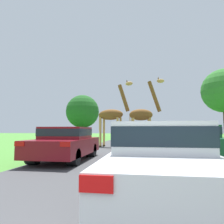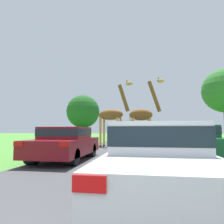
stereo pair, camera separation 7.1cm
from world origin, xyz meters
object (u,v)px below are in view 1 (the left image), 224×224
(car_verge_right, at_px, (66,142))
(tree_left_edge, at_px, (224,91))
(giraffe_near_road, at_px, (112,115))
(car_queue_left, at_px, (195,141))
(car_lead_maroon, at_px, (158,156))
(tree_centre_back, at_px, (83,112))
(car_far_ahead, at_px, (135,134))
(car_queue_right, at_px, (169,135))
(giraffe_companion, at_px, (143,115))

(car_verge_right, distance_m, tree_left_edge, 23.96)
(giraffe_near_road, relative_size, car_queue_left, 1.07)
(car_lead_maroon, distance_m, tree_centre_back, 30.14)
(tree_left_edge, bearing_deg, car_queue_left, -114.56)
(car_far_ahead, xyz_separation_m, tree_centre_back, (-8.88, 3.87, 3.67))
(car_lead_maroon, relative_size, car_queue_right, 0.99)
(car_queue_left, relative_size, car_far_ahead, 1.21)
(car_verge_right, bearing_deg, car_far_ahead, 84.03)
(giraffe_companion, height_order, tree_centre_back, tree_centre_back)
(giraffe_companion, relative_size, car_queue_right, 1.10)
(car_queue_left, xyz_separation_m, tree_left_edge, (8.05, 17.61, 5.50))
(car_queue_left, bearing_deg, giraffe_companion, 113.26)
(giraffe_companion, xyz_separation_m, tree_left_edge, (10.33, 12.30, 3.88))
(car_lead_maroon, bearing_deg, tree_left_edge, 66.36)
(car_far_ahead, height_order, car_verge_right, car_far_ahead)
(car_queue_right, bearing_deg, car_far_ahead, 117.93)
(tree_left_edge, bearing_deg, car_queue_right, -142.40)
(car_lead_maroon, xyz_separation_m, car_verge_right, (-3.57, 4.07, 0.00))
(giraffe_companion, xyz_separation_m, tree_centre_back, (-10.08, 17.39, 1.99))
(car_queue_right, xyz_separation_m, car_verge_right, (-5.90, -12.96, -0.02))
(tree_centre_back, bearing_deg, car_lead_maroon, -69.77)
(car_queue_left, distance_m, tree_left_edge, 20.13)
(giraffe_near_road, bearing_deg, car_lead_maroon, 29.30)
(giraffe_companion, xyz_separation_m, car_queue_left, (2.28, -5.31, -1.62))
(car_lead_maroon, height_order, car_verge_right, car_lead_maroon)
(car_queue_right, xyz_separation_m, car_queue_left, (-0.32, -11.66, 0.03))
(car_far_ahead, bearing_deg, giraffe_near_road, -95.07)
(giraffe_companion, relative_size, car_verge_right, 1.26)
(car_queue_right, height_order, car_queue_left, car_queue_left)
(car_far_ahead, relative_size, car_verge_right, 0.94)
(car_verge_right, bearing_deg, car_lead_maroon, -48.74)
(tree_left_edge, bearing_deg, giraffe_near_road, -136.66)
(car_queue_right, relative_size, car_verge_right, 1.15)
(giraffe_companion, distance_m, tree_left_edge, 16.52)
(giraffe_near_road, distance_m, tree_centre_back, 18.84)
(car_lead_maroon, xyz_separation_m, car_queue_left, (2.01, 5.37, 0.05))
(car_queue_right, bearing_deg, car_queue_left, -91.59)
(car_lead_maroon, bearing_deg, car_queue_right, 82.19)
(car_far_ahead, bearing_deg, tree_left_edge, -6.05)
(giraffe_companion, height_order, tree_left_edge, tree_left_edge)
(car_far_ahead, bearing_deg, car_queue_left, -79.54)
(tree_centre_back, bearing_deg, car_queue_left, -61.44)
(giraffe_companion, bearing_deg, tree_centre_back, -158.89)
(giraffe_near_road, relative_size, car_queue_right, 1.06)
(car_queue_right, relative_size, car_far_ahead, 1.22)
(giraffe_companion, relative_size, tree_centre_back, 0.73)
(car_lead_maroon, height_order, car_queue_right, car_queue_right)
(car_queue_right, distance_m, tree_centre_back, 17.20)
(car_verge_right, bearing_deg, car_queue_left, 13.15)
(car_lead_maroon, distance_m, car_queue_left, 5.73)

